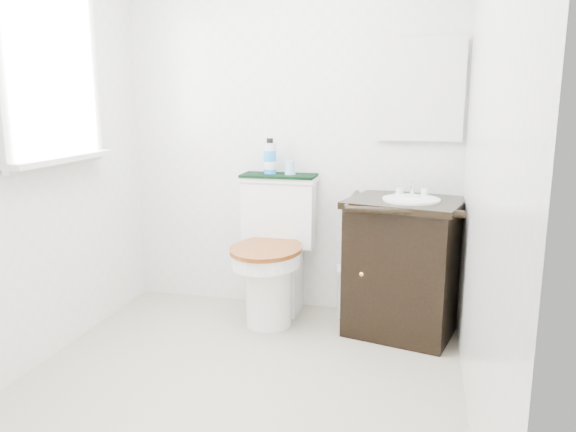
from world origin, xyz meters
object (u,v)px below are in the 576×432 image
at_px(toilet, 274,258).
at_px(vanity, 403,263).
at_px(trash_bin, 354,291).
at_px(mouthwash_bottle, 270,158).
at_px(cup, 290,168).

height_order(toilet, vanity, vanity).
relative_size(vanity, trash_bin, 2.88).
xyz_separation_m(vanity, mouthwash_bottle, (-0.88, 0.20, 0.59)).
distance_m(toilet, trash_bin, 0.57).
height_order(trash_bin, cup, cup).
bearing_deg(cup, toilet, -120.11).
bearing_deg(trash_bin, cup, -178.77).
distance_m(vanity, trash_bin, 0.46).
relative_size(mouthwash_bottle, cup, 2.63).
bearing_deg(cup, trash_bin, 1.23).
bearing_deg(mouthwash_bottle, vanity, -12.72).
xyz_separation_m(toilet, vanity, (0.82, -0.06, 0.04)).
height_order(toilet, cup, cup).
distance_m(trash_bin, cup, 0.91).
distance_m(mouthwash_bottle, cup, 0.15).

